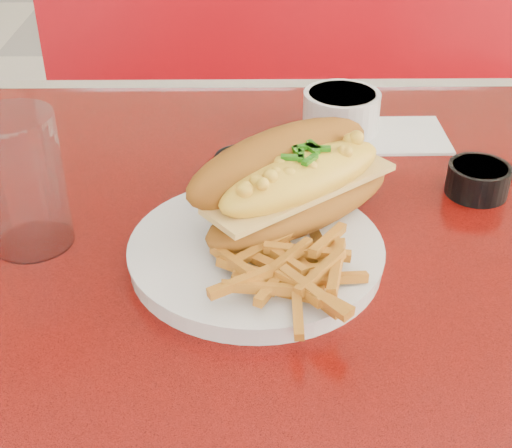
{
  "coord_description": "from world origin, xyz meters",
  "views": [
    {
      "loc": [
        -0.15,
        -0.56,
        1.16
      ],
      "look_at": [
        -0.14,
        -0.02,
        0.81
      ],
      "focal_mm": 50.0,
      "sensor_mm": 36.0,
      "label": 1
    }
  ],
  "objects_px": {
    "fork": "(309,222)",
    "sauce_cup_right": "(478,178)",
    "diner_table": "(386,367)",
    "gravy_ramekin": "(341,111)",
    "mac_hoagie": "(294,181)",
    "dinner_plate": "(256,252)",
    "water_tumbler": "(23,182)",
    "sauce_cup_left": "(243,168)",
    "booth_bench_far": "(314,216)"
  },
  "relations": [
    {
      "from": "fork",
      "to": "sauce_cup_right",
      "type": "bearing_deg",
      "value": -77.07
    },
    {
      "from": "diner_table",
      "to": "gravy_ramekin",
      "type": "relative_size",
      "value": 10.84
    },
    {
      "from": "mac_hoagie",
      "to": "sauce_cup_right",
      "type": "bearing_deg",
      "value": -18.02
    },
    {
      "from": "dinner_plate",
      "to": "water_tumbler",
      "type": "height_order",
      "value": "water_tumbler"
    },
    {
      "from": "fork",
      "to": "sauce_cup_right",
      "type": "xyz_separation_m",
      "value": [
        0.19,
        0.08,
        0.0
      ]
    },
    {
      "from": "water_tumbler",
      "to": "dinner_plate",
      "type": "bearing_deg",
      "value": -8.74
    },
    {
      "from": "gravy_ramekin",
      "to": "diner_table",
      "type": "bearing_deg",
      "value": -82.19
    },
    {
      "from": "fork",
      "to": "water_tumbler",
      "type": "relative_size",
      "value": 1.28
    },
    {
      "from": "sauce_cup_right",
      "to": "sauce_cup_left",
      "type": "bearing_deg",
      "value": 173.95
    },
    {
      "from": "dinner_plate",
      "to": "fork",
      "type": "distance_m",
      "value": 0.06
    },
    {
      "from": "sauce_cup_left",
      "to": "gravy_ramekin",
      "type": "bearing_deg",
      "value": 46.08
    },
    {
      "from": "fork",
      "to": "mac_hoagie",
      "type": "bearing_deg",
      "value": 46.27
    },
    {
      "from": "dinner_plate",
      "to": "fork",
      "type": "relative_size",
      "value": 1.54
    },
    {
      "from": "dinner_plate",
      "to": "water_tumbler",
      "type": "relative_size",
      "value": 1.98
    },
    {
      "from": "mac_hoagie",
      "to": "sauce_cup_right",
      "type": "distance_m",
      "value": 0.22
    },
    {
      "from": "mac_hoagie",
      "to": "sauce_cup_left",
      "type": "distance_m",
      "value": 0.12
    },
    {
      "from": "mac_hoagie",
      "to": "fork",
      "type": "relative_size",
      "value": 1.39
    },
    {
      "from": "booth_bench_far",
      "to": "mac_hoagie",
      "type": "distance_m",
      "value": 0.96
    },
    {
      "from": "gravy_ramekin",
      "to": "water_tumbler",
      "type": "distance_m",
      "value": 0.4
    },
    {
      "from": "booth_bench_far",
      "to": "water_tumbler",
      "type": "xyz_separation_m",
      "value": [
        -0.35,
        -0.8,
        0.55
      ]
    },
    {
      "from": "mac_hoagie",
      "to": "gravy_ramekin",
      "type": "xyz_separation_m",
      "value": [
        0.07,
        0.22,
        -0.03
      ]
    },
    {
      "from": "diner_table",
      "to": "water_tumbler",
      "type": "distance_m",
      "value": 0.42
    },
    {
      "from": "booth_bench_far",
      "to": "dinner_plate",
      "type": "distance_m",
      "value": 0.98
    },
    {
      "from": "sauce_cup_right",
      "to": "water_tumbler",
      "type": "xyz_separation_m",
      "value": [
        -0.45,
        -0.09,
        0.05
      ]
    },
    {
      "from": "sauce_cup_right",
      "to": "water_tumbler",
      "type": "distance_m",
      "value": 0.46
    },
    {
      "from": "booth_bench_far",
      "to": "mac_hoagie",
      "type": "height_order",
      "value": "booth_bench_far"
    },
    {
      "from": "water_tumbler",
      "to": "gravy_ramekin",
      "type": "bearing_deg",
      "value": 36.59
    },
    {
      "from": "dinner_plate",
      "to": "gravy_ramekin",
      "type": "xyz_separation_m",
      "value": [
        0.11,
        0.27,
        0.02
      ]
    },
    {
      "from": "diner_table",
      "to": "dinner_plate",
      "type": "bearing_deg",
      "value": -169.98
    },
    {
      "from": "dinner_plate",
      "to": "fork",
      "type": "bearing_deg",
      "value": 36.52
    },
    {
      "from": "diner_table",
      "to": "gravy_ramekin",
      "type": "xyz_separation_m",
      "value": [
        -0.03,
        0.24,
        0.19
      ]
    },
    {
      "from": "diner_table",
      "to": "gravy_ramekin",
      "type": "bearing_deg",
      "value": 97.81
    },
    {
      "from": "gravy_ramekin",
      "to": "sauce_cup_left",
      "type": "height_order",
      "value": "gravy_ramekin"
    },
    {
      "from": "mac_hoagie",
      "to": "dinner_plate",
      "type": "bearing_deg",
      "value": -165.55
    },
    {
      "from": "mac_hoagie",
      "to": "sauce_cup_left",
      "type": "relative_size",
      "value": 2.84
    },
    {
      "from": "mac_hoagie",
      "to": "sauce_cup_right",
      "type": "xyz_separation_m",
      "value": [
        0.2,
        0.07,
        -0.04
      ]
    },
    {
      "from": "diner_table",
      "to": "water_tumbler",
      "type": "height_order",
      "value": "water_tumbler"
    },
    {
      "from": "diner_table",
      "to": "sauce_cup_right",
      "type": "relative_size",
      "value": 18.66
    },
    {
      "from": "mac_hoagie",
      "to": "diner_table",
      "type": "bearing_deg",
      "value": -49.93
    },
    {
      "from": "gravy_ramekin",
      "to": "sauce_cup_right",
      "type": "bearing_deg",
      "value": -49.44
    },
    {
      "from": "sauce_cup_left",
      "to": "diner_table",
      "type": "bearing_deg",
      "value": -38.29
    },
    {
      "from": "fork",
      "to": "sauce_cup_left",
      "type": "xyz_separation_m",
      "value": [
        -0.06,
        0.11,
        0.0
      ]
    },
    {
      "from": "fork",
      "to": "sauce_cup_left",
      "type": "relative_size",
      "value": 2.04
    },
    {
      "from": "sauce_cup_right",
      "to": "water_tumbler",
      "type": "relative_size",
      "value": 0.5
    },
    {
      "from": "booth_bench_far",
      "to": "fork",
      "type": "distance_m",
      "value": 0.95
    },
    {
      "from": "diner_table",
      "to": "sauce_cup_right",
      "type": "bearing_deg",
      "value": 44.81
    },
    {
      "from": "diner_table",
      "to": "water_tumbler",
      "type": "relative_size",
      "value": 9.32
    },
    {
      "from": "gravy_ramekin",
      "to": "mac_hoagie",
      "type": "bearing_deg",
      "value": -107.66
    },
    {
      "from": "diner_table",
      "to": "sauce_cup_left",
      "type": "distance_m",
      "value": 0.26
    },
    {
      "from": "fork",
      "to": "sauce_cup_left",
      "type": "bearing_deg",
      "value": 19.41
    }
  ]
}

